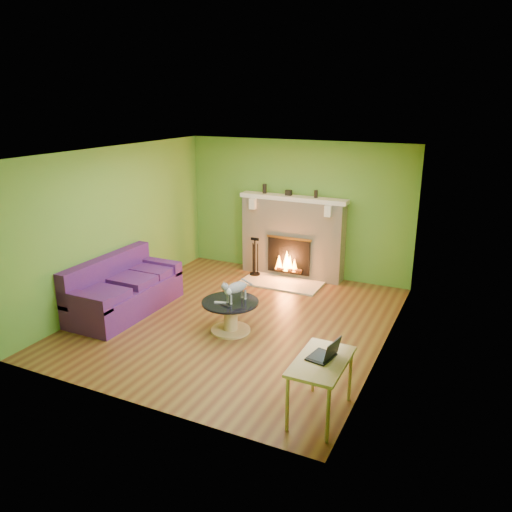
{
  "coord_description": "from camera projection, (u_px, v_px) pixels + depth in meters",
  "views": [
    {
      "loc": [
        3.35,
        -6.35,
        3.33
      ],
      "look_at": [
        0.13,
        0.4,
        0.96
      ],
      "focal_mm": 35.0,
      "sensor_mm": 36.0,
      "label": 1
    }
  ],
  "objects": [
    {
      "name": "mantel_vase_right",
      "position": [
        316.0,
        194.0,
        9.16
      ],
      "size": [
        0.07,
        0.07,
        0.14
      ],
      "primitive_type": "cylinder",
      "color": "black",
      "rests_on": "mantel"
    },
    {
      "name": "fire_tools",
      "position": [
        255.0,
        256.0,
        9.66
      ],
      "size": [
        0.2,
        0.2,
        0.75
      ],
      "primitive_type": null,
      "color": "black",
      "rests_on": "hearth"
    },
    {
      "name": "window_pane",
      "position": [
        373.0,
        262.0,
        5.68
      ],
      "size": [
        0.0,
        1.06,
        1.06
      ],
      "primitive_type": "plane",
      "rotation": [
        1.57,
        0.0,
        -1.57
      ],
      "color": "white",
      "rests_on": "wall_right"
    },
    {
      "name": "mantel",
      "position": [
        293.0,
        198.0,
        9.35
      ],
      "size": [
        2.1,
        0.28,
        0.08
      ],
      "primitive_type": "cube",
      "color": "white",
      "rests_on": "fireplace"
    },
    {
      "name": "window_frame",
      "position": [
        374.0,
        262.0,
        5.68
      ],
      "size": [
        0.0,
        1.2,
        1.2
      ],
      "primitive_type": "plane",
      "rotation": [
        1.57,
        0.0,
        -1.57
      ],
      "color": "silver",
      "rests_on": "wall_right"
    },
    {
      "name": "hearth",
      "position": [
        282.0,
        283.0,
        9.39
      ],
      "size": [
        1.5,
        0.75,
        0.03
      ],
      "primitive_type": "cube",
      "color": "beige",
      "rests_on": "floor"
    },
    {
      "name": "wall_back",
      "position": [
        297.0,
        209.0,
        9.6
      ],
      "size": [
        5.0,
        0.0,
        5.0
      ],
      "primitive_type": "plane",
      "rotation": [
        1.57,
        0.0,
        0.0
      ],
      "color": "#5B9731",
      "rests_on": "floor"
    },
    {
      "name": "sofa",
      "position": [
        123.0,
        291.0,
        8.1
      ],
      "size": [
        0.9,
        1.98,
        0.89
      ],
      "color": "#471B68",
      "rests_on": "floor"
    },
    {
      "name": "ceiling",
      "position": [
        235.0,
        152.0,
        7.06
      ],
      "size": [
        5.0,
        5.0,
        0.0
      ],
      "primitive_type": "plane",
      "rotation": [
        3.14,
        0.0,
        0.0
      ],
      "color": "white",
      "rests_on": "wall_back"
    },
    {
      "name": "remote_black",
      "position": [
        226.0,
        305.0,
        7.16
      ],
      "size": [
        0.17,
        0.09,
        0.02
      ],
      "primitive_type": "cube",
      "rotation": [
        0.0,
        0.0,
        -0.3
      ],
      "color": "black",
      "rests_on": "coffee_table"
    },
    {
      "name": "wall_front",
      "position": [
        127.0,
        298.0,
        5.3
      ],
      "size": [
        5.0,
        0.0,
        5.0
      ],
      "primitive_type": "plane",
      "rotation": [
        -1.57,
        0.0,
        0.0
      ],
      "color": "#5B9731",
      "rests_on": "floor"
    },
    {
      "name": "laptop",
      "position": [
        322.0,
        348.0,
        5.31
      ],
      "size": [
        0.33,
        0.36,
        0.23
      ],
      "primitive_type": null,
      "rotation": [
        0.0,
        0.0,
        -0.18
      ],
      "color": "black",
      "rests_on": "desk"
    },
    {
      "name": "wall_left",
      "position": [
        118.0,
        225.0,
        8.37
      ],
      "size": [
        0.0,
        5.0,
        5.0
      ],
      "primitive_type": "plane",
      "rotation": [
        1.57,
        0.0,
        1.57
      ],
      "color": "#5B9731",
      "rests_on": "floor"
    },
    {
      "name": "coffee_table",
      "position": [
        230.0,
        314.0,
        7.39
      ],
      "size": [
        0.85,
        0.85,
        0.48
      ],
      "color": "tan",
      "rests_on": "floor"
    },
    {
      "name": "mantel_box",
      "position": [
        289.0,
        193.0,
        9.39
      ],
      "size": [
        0.12,
        0.08,
        0.1
      ],
      "primitive_type": "cube",
      "color": "black",
      "rests_on": "mantel"
    },
    {
      "name": "desk",
      "position": [
        321.0,
        367.0,
        5.32
      ],
      "size": [
        0.53,
        0.91,
        0.67
      ],
      "color": "tan",
      "rests_on": "floor"
    },
    {
      "name": "remote_silver",
      "position": [
        220.0,
        303.0,
        7.26
      ],
      "size": [
        0.18,
        0.1,
        0.02
      ],
      "primitive_type": "cube",
      "rotation": [
        0.0,
        0.0,
        0.32
      ],
      "color": "#969598",
      "rests_on": "coffee_table"
    },
    {
      "name": "cat",
      "position": [
        236.0,
        290.0,
        7.29
      ],
      "size": [
        0.39,
        0.6,
        0.35
      ],
      "primitive_type": null,
      "rotation": [
        0.0,
        0.0,
        -0.37
      ],
      "color": "slate",
      "rests_on": "coffee_table"
    },
    {
      "name": "wall_right",
      "position": [
        389.0,
        261.0,
        6.53
      ],
      "size": [
        0.0,
        5.0,
        5.0
      ],
      "primitive_type": "plane",
      "rotation": [
        1.57,
        0.0,
        -1.57
      ],
      "color": "#5B9731",
      "rests_on": "floor"
    },
    {
      "name": "floor",
      "position": [
        237.0,
        320.0,
        7.84
      ],
      "size": [
        5.0,
        5.0,
        0.0
      ],
      "primitive_type": "plane",
      "color": "brown",
      "rests_on": "ground"
    },
    {
      "name": "mantel_vase_left",
      "position": [
        265.0,
        189.0,
        9.58
      ],
      "size": [
        0.08,
        0.08,
        0.18
      ],
      "primitive_type": "cylinder",
      "color": "black",
      "rests_on": "mantel"
    },
    {
      "name": "fireplace",
      "position": [
        292.0,
        237.0,
        9.6
      ],
      "size": [
        2.1,
        0.46,
        1.58
      ],
      "color": "beige",
      "rests_on": "floor"
    }
  ]
}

